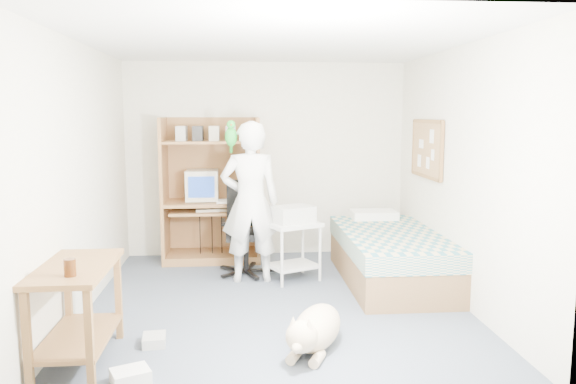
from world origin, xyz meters
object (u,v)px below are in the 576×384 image
object	(u,v)px
computer_hutch	(212,196)
dog	(315,329)
side_desk	(77,299)
office_chair	(246,241)
bed	(390,256)
person	(250,202)
printer_cart	(293,242)

from	to	relation	value
computer_hutch	dog	xyz separation A→B (m)	(0.93, -2.86, -0.65)
side_desk	dog	bearing A→B (deg)	2.44
office_chair	dog	size ratio (longest dim) A/B	1.07
office_chair	dog	xyz separation A→B (m)	(0.52, -2.21, -0.21)
computer_hutch	office_chair	distance (m)	0.89
bed	side_desk	bearing A→B (deg)	-147.50
computer_hutch	side_desk	xyz separation A→B (m)	(-0.85, -2.94, -0.33)
office_chair	person	bearing A→B (deg)	-82.50
computer_hutch	dog	size ratio (longest dim) A/B	1.82
computer_hutch	dog	world-z (taller)	computer_hutch
computer_hutch	printer_cart	distance (m)	1.40
office_chair	printer_cart	bearing A→B (deg)	-34.04
office_chair	printer_cart	xyz separation A→B (m)	(0.52, -0.32, 0.06)
side_desk	person	bearing A→B (deg)	56.35
office_chair	printer_cart	distance (m)	0.61
office_chair	person	world-z (taller)	person
person	dog	size ratio (longest dim) A/B	1.79
computer_hutch	printer_cart	bearing A→B (deg)	-46.17
bed	dog	bearing A→B (deg)	-121.56
bed	person	size ratio (longest dim) A/B	1.14
dog	printer_cart	size ratio (longest dim) A/B	1.46
person	side_desk	bearing A→B (deg)	54.24
computer_hutch	person	bearing A→B (deg)	-63.99
computer_hutch	printer_cart	world-z (taller)	computer_hutch
side_desk	office_chair	xyz separation A→B (m)	(1.27, 2.29, -0.11)
bed	dog	xyz separation A→B (m)	(-1.07, -1.74, -0.12)
office_chair	bed	bearing A→B (deg)	-18.68
bed	person	bearing A→B (deg)	173.92
computer_hutch	person	distance (m)	1.07
computer_hutch	person	world-z (taller)	computer_hutch
bed	office_chair	distance (m)	1.66
computer_hutch	bed	bearing A→B (deg)	-29.29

